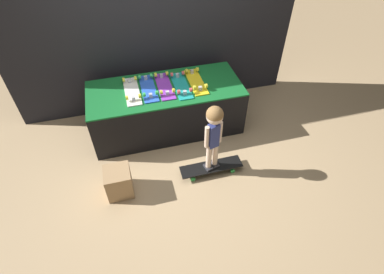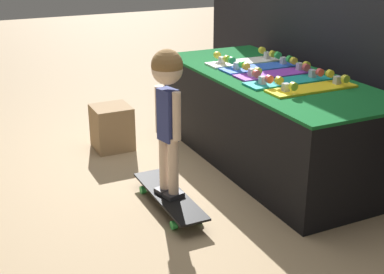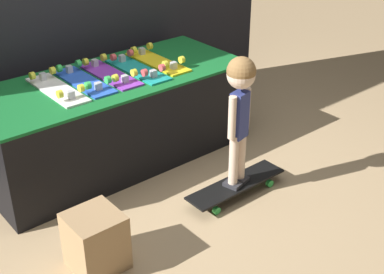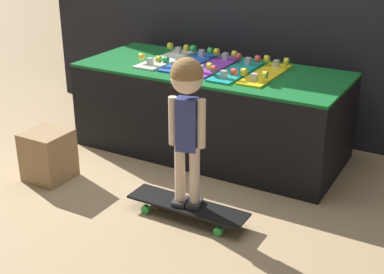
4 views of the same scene
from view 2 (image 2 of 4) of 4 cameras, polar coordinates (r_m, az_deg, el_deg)
name	(u,v)px [view 2 (image 2 of 4)]	position (r m, az deg, el deg)	size (l,w,h in m)	color
ground_plane	(204,174)	(3.80, 1.33, -3.95)	(16.00, 16.00, 0.00)	tan
display_rack	(270,119)	(3.93, 8.37, 1.88)	(1.98, 0.84, 0.66)	black
skateboard_white_on_rack	(245,60)	(4.18, 5.66, 8.14)	(0.18, 0.61, 0.09)	white
skateboard_blue_on_rack	(261,66)	(4.02, 7.33, 7.53)	(0.18, 0.61, 0.09)	blue
skateboard_purple_on_rack	(276,72)	(3.84, 8.96, 6.85)	(0.18, 0.61, 0.09)	purple
skateboard_teal_on_rack	(288,80)	(3.65, 10.20, 6.03)	(0.18, 0.61, 0.09)	teal
skateboard_yellow_on_rack	(312,87)	(3.52, 12.66, 5.26)	(0.18, 0.61, 0.09)	yellow
skateboard_on_floor	(169,197)	(3.32, -2.44, -6.37)	(0.76, 0.19, 0.09)	black
child	(168,96)	(3.08, -2.62, 4.41)	(0.21, 0.18, 0.90)	#2D2D33
storage_box	(112,127)	(4.23, -8.53, 1.02)	(0.29, 0.29, 0.35)	#A37F56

